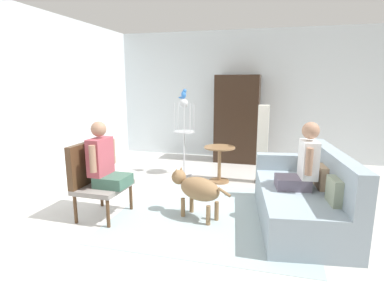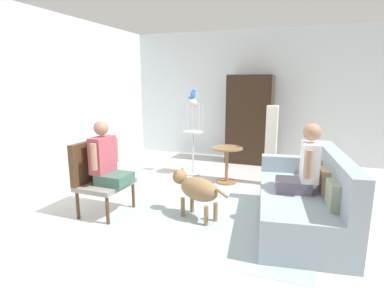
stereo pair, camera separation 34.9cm
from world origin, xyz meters
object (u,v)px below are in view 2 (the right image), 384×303
Objects in this scene: person_on_armchair at (107,159)px; parrot at (193,94)px; armoire_cabinet at (250,120)px; couch at (306,202)px; bird_cage_stand at (193,137)px; round_end_table at (227,161)px; person_on_couch at (304,165)px; column_lamp at (271,146)px; dog at (196,188)px; armchair at (97,173)px.

parrot is at bearing 79.13° from person_on_armchair.
parrot is 0.09× the size of armoire_cabinet.
couch is 1.42× the size of bird_cage_stand.
couch is 2.55m from person_on_armchair.
person_on_couch is at bearing -47.96° from round_end_table.
person_on_couch is 0.57× the size of bird_cage_stand.
bird_cage_stand is at bearing -0.00° from parrot.
couch is 2.48× the size of person_on_couch.
parrot reaches higher than bird_cage_stand.
person_on_couch is at bearing -68.57° from armoire_cabinet.
round_end_table is at bearing -167.34° from column_lamp.
parrot reaches higher than couch.
bird_cage_stand is (-0.74, 0.31, 0.33)m from round_end_table.
dog is at bearing -170.98° from couch.
couch is at bearing -68.43° from column_lamp.
couch is 1.91m from round_end_table.
round_end_table is 0.47× the size of column_lamp.
armoire_cabinet reaches higher than bird_cage_stand.
armoire_cabinet is (0.82, 1.31, -0.57)m from parrot.
column_lamp is at bearing -66.68° from armoire_cabinet.
dog is at bearing -172.39° from person_on_couch.
dog is 1.91m from column_lamp.
person_on_couch is 1.68m from column_lamp.
bird_cage_stand is (-2.06, 1.69, 0.40)m from couch.
column_lamp is at bearing 109.64° from person_on_couch.
person_on_armchair is at bearing -167.08° from dog.
parrot is at bearing 157.10° from round_end_table.
bird_cage_stand reaches higher than person_on_armchair.
person_on_couch is 1.35m from dog.
couch is at bearing -46.16° from round_end_table.
person_on_couch is 0.60× the size of column_lamp.
parrot is (-2.06, 1.69, 1.19)m from couch.
parrot reaches higher than dog.
couch is 2.69m from bird_cage_stand.
column_lamp is at bearing -5.93° from parrot.
person_on_armchair is at bearing -1.58° from armchair.
armchair is 1.35m from dog.
person_on_armchair is 1.30× the size of round_end_table.
armoire_cabinet is at bearing 88.45° from dog.
armchair is (-2.64, -0.47, 0.23)m from couch.
person_on_armchair is at bearing -169.85° from person_on_couch.
bird_cage_stand is 1.06× the size of column_lamp.
bird_cage_stand reaches higher than couch.
couch is 1.50× the size of column_lamp.
column_lamp is 1.61m from armoire_cabinet.
column_lamp is (1.87, 2.01, -0.08)m from person_on_armchair.
couch is 2.92m from parrot.
parrot is (0.58, 2.16, 0.96)m from armchair.
round_end_table is (-1.32, 1.38, 0.08)m from couch.
parrot is (0.42, 2.16, 0.77)m from person_on_armchair.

